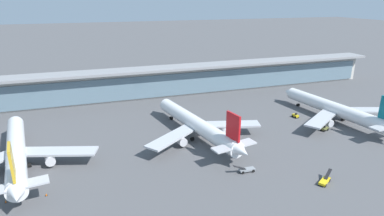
{
  "coord_description": "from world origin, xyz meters",
  "views": [
    {
      "loc": [
        -39.52,
        -104.92,
        48.97
      ],
      "look_at": [
        0.0,
        10.39,
        7.35
      ],
      "focal_mm": 30.55,
      "sensor_mm": 36.0,
      "label": 1
    }
  ],
  "objects_px": {
    "airliner_left_stand": "(16,152)",
    "service_truck_near_nose_grey": "(246,169)",
    "service_truck_by_tail_yellow": "(295,116)",
    "service_truck_on_taxiway_olive": "(325,129)",
    "airliner_centre_stand": "(197,125)",
    "safety_cone_alpha": "(46,195)",
    "airliner_right_stand": "(336,109)",
    "service_truck_mid_apron_yellow": "(325,180)",
    "safety_cone_bravo": "(6,201)"
  },
  "relations": [
    {
      "from": "airliner_left_stand",
      "to": "service_truck_near_nose_grey",
      "type": "relative_size",
      "value": 8.77
    },
    {
      "from": "service_truck_by_tail_yellow",
      "to": "service_truck_on_taxiway_olive",
      "type": "relative_size",
      "value": 0.91
    },
    {
      "from": "airliner_centre_stand",
      "to": "safety_cone_alpha",
      "type": "xyz_separation_m",
      "value": [
        -49.64,
        -22.16,
        -4.72
      ]
    },
    {
      "from": "airliner_left_stand",
      "to": "airliner_right_stand",
      "type": "bearing_deg",
      "value": 0.23
    },
    {
      "from": "airliner_left_stand",
      "to": "service_truck_on_taxiway_olive",
      "type": "xyz_separation_m",
      "value": [
        107.38,
        -6.71,
        -4.16
      ]
    },
    {
      "from": "service_truck_mid_apron_yellow",
      "to": "service_truck_by_tail_yellow",
      "type": "relative_size",
      "value": 2.24
    },
    {
      "from": "service_truck_near_nose_grey",
      "to": "service_truck_by_tail_yellow",
      "type": "bearing_deg",
      "value": 39.42
    },
    {
      "from": "safety_cone_alpha",
      "to": "safety_cone_bravo",
      "type": "bearing_deg",
      "value": 179.47
    },
    {
      "from": "service_truck_mid_apron_yellow",
      "to": "service_truck_by_tail_yellow",
      "type": "xyz_separation_m",
      "value": [
        23.9,
        46.71,
        0.07
      ]
    },
    {
      "from": "airliner_right_stand",
      "to": "service_truck_near_nose_grey",
      "type": "bearing_deg",
      "value": -155.03
    },
    {
      "from": "service_truck_mid_apron_yellow",
      "to": "service_truck_by_tail_yellow",
      "type": "height_order",
      "value": "service_truck_mid_apron_yellow"
    },
    {
      "from": "service_truck_mid_apron_yellow",
      "to": "safety_cone_alpha",
      "type": "bearing_deg",
      "value": 165.74
    },
    {
      "from": "service_truck_near_nose_grey",
      "to": "safety_cone_bravo",
      "type": "relative_size",
      "value": 9.76
    },
    {
      "from": "service_truck_near_nose_grey",
      "to": "safety_cone_alpha",
      "type": "bearing_deg",
      "value": 173.82
    },
    {
      "from": "airliner_left_stand",
      "to": "service_truck_on_taxiway_olive",
      "type": "relative_size",
      "value": 18.71
    },
    {
      "from": "safety_cone_bravo",
      "to": "airliner_right_stand",
      "type": "bearing_deg",
      "value": 9.27
    },
    {
      "from": "airliner_right_stand",
      "to": "service_truck_on_taxiway_olive",
      "type": "xyz_separation_m",
      "value": [
        -11.21,
        -7.19,
        -4.16
      ]
    },
    {
      "from": "airliner_centre_stand",
      "to": "airliner_right_stand",
      "type": "xyz_separation_m",
      "value": [
        59.91,
        -2.65,
        0.0
      ]
    },
    {
      "from": "service_truck_near_nose_grey",
      "to": "airliner_right_stand",
      "type": "bearing_deg",
      "value": 24.97
    },
    {
      "from": "airliner_right_stand",
      "to": "safety_cone_bravo",
      "type": "xyz_separation_m",
      "value": [
        -118.97,
        -19.42,
        -4.72
      ]
    },
    {
      "from": "airliner_right_stand",
      "to": "service_truck_by_tail_yellow",
      "type": "distance_m",
      "value": 16.25
    },
    {
      "from": "safety_cone_alpha",
      "to": "safety_cone_bravo",
      "type": "xyz_separation_m",
      "value": [
        -9.42,
        0.09,
        0.0
      ]
    },
    {
      "from": "airliner_left_stand",
      "to": "service_truck_by_tail_yellow",
      "type": "relative_size",
      "value": 20.66
    },
    {
      "from": "service_truck_near_nose_grey",
      "to": "safety_cone_alpha",
      "type": "xyz_separation_m",
      "value": [
        -54.91,
        5.94,
        -0.49
      ]
    },
    {
      "from": "service_truck_on_taxiway_olive",
      "to": "service_truck_near_nose_grey",
      "type": "bearing_deg",
      "value": -157.2
    },
    {
      "from": "airliner_centre_stand",
      "to": "service_truck_near_nose_grey",
      "type": "xyz_separation_m",
      "value": [
        5.27,
        -28.1,
        -4.23
      ]
    },
    {
      "from": "service_truck_near_nose_grey",
      "to": "safety_cone_bravo",
      "type": "height_order",
      "value": "service_truck_near_nose_grey"
    },
    {
      "from": "service_truck_by_tail_yellow",
      "to": "safety_cone_bravo",
      "type": "distance_m",
      "value": 109.61
    },
    {
      "from": "service_truck_on_taxiway_olive",
      "to": "safety_cone_bravo",
      "type": "height_order",
      "value": "service_truck_on_taxiway_olive"
    },
    {
      "from": "airliner_right_stand",
      "to": "service_truck_by_tail_yellow",
      "type": "bearing_deg",
      "value": 146.14
    },
    {
      "from": "safety_cone_bravo",
      "to": "airliner_centre_stand",
      "type": "bearing_deg",
      "value": 20.5
    },
    {
      "from": "safety_cone_alpha",
      "to": "service_truck_on_taxiway_olive",
      "type": "bearing_deg",
      "value": 7.14
    },
    {
      "from": "service_truck_near_nose_grey",
      "to": "safety_cone_bravo",
      "type": "xyz_separation_m",
      "value": [
        -64.32,
        6.03,
        -0.49
      ]
    },
    {
      "from": "airliner_left_stand",
      "to": "service_truck_on_taxiway_olive",
      "type": "distance_m",
      "value": 107.67
    },
    {
      "from": "airliner_centre_stand",
      "to": "service_truck_near_nose_grey",
      "type": "bearing_deg",
      "value": -79.38
    },
    {
      "from": "service_truck_near_nose_grey",
      "to": "safety_cone_bravo",
      "type": "bearing_deg",
      "value": 174.65
    },
    {
      "from": "airliner_centre_stand",
      "to": "service_truck_mid_apron_yellow",
      "type": "relative_size",
      "value": 9.2
    },
    {
      "from": "airliner_right_stand",
      "to": "service_truck_on_taxiway_olive",
      "type": "relative_size",
      "value": 18.74
    },
    {
      "from": "airliner_right_stand",
      "to": "safety_cone_alpha",
      "type": "bearing_deg",
      "value": -169.9
    },
    {
      "from": "service_truck_mid_apron_yellow",
      "to": "service_truck_by_tail_yellow",
      "type": "bearing_deg",
      "value": 62.9
    },
    {
      "from": "service_truck_near_nose_grey",
      "to": "safety_cone_bravo",
      "type": "distance_m",
      "value": 64.61
    },
    {
      "from": "service_truck_on_taxiway_olive",
      "to": "airliner_right_stand",
      "type": "bearing_deg",
      "value": 32.68
    },
    {
      "from": "service_truck_by_tail_yellow",
      "to": "service_truck_near_nose_grey",
      "type": "bearing_deg",
      "value": -140.58
    },
    {
      "from": "safety_cone_alpha",
      "to": "safety_cone_bravo",
      "type": "distance_m",
      "value": 9.42
    },
    {
      "from": "service_truck_mid_apron_yellow",
      "to": "safety_cone_bravo",
      "type": "relative_size",
      "value": 9.29
    },
    {
      "from": "airliner_right_stand",
      "to": "service_truck_mid_apron_yellow",
      "type": "xyz_separation_m",
      "value": [
        -36.94,
        -37.96,
        -4.23
      ]
    },
    {
      "from": "service_truck_by_tail_yellow",
      "to": "airliner_centre_stand",
      "type": "bearing_deg",
      "value": -172.59
    },
    {
      "from": "airliner_centre_stand",
      "to": "service_truck_on_taxiway_olive",
      "type": "distance_m",
      "value": 49.86
    },
    {
      "from": "airliner_right_stand",
      "to": "service_truck_mid_apron_yellow",
      "type": "distance_m",
      "value": 53.14
    },
    {
      "from": "airliner_centre_stand",
      "to": "airliner_right_stand",
      "type": "relative_size",
      "value": 1.0
    }
  ]
}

